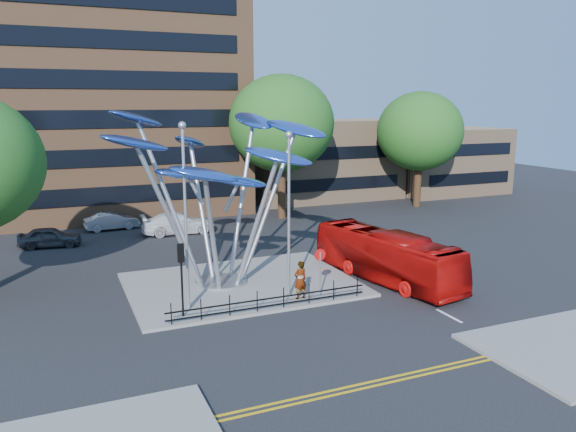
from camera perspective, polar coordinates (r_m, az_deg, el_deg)
name	(u,v)px	position (r m, az deg, el deg)	size (l,w,h in m)	color
ground	(305,322)	(25.93, 1.71, -10.70)	(120.00, 120.00, 0.00)	black
traffic_island	(242,284)	(30.80, -4.72, -6.93)	(12.00, 9.00, 0.15)	slate
double_yellow_near	(375,381)	(21.15, 8.85, -16.22)	(40.00, 0.12, 0.01)	gold
double_yellow_far	(380,385)	(20.92, 9.30, -16.55)	(40.00, 0.12, 0.01)	gold
brick_tower	(90,41)	(54.18, -19.49, 16.38)	(25.00, 15.00, 30.00)	brown
low_building_near	(324,159)	(58.28, 3.63, 5.77)	(15.00, 8.00, 8.00)	#A2815F
low_building_far	(446,161)	(64.25, 15.72, 5.45)	(12.00, 8.00, 7.00)	#A2815F
tree_right	(282,124)	(47.41, -0.66, 9.37)	(8.80, 8.80, 12.11)	black
tree_far	(420,131)	(54.37, 13.26, 8.36)	(8.00, 8.00, 10.81)	black
leaf_sculpture	(216,159)	(29.71, -7.32, 5.76)	(12.72, 9.54, 9.51)	#9EA0A5
street_lamp_left	(185,200)	(26.27, -10.43, 1.58)	(0.36, 0.36, 8.80)	#9EA0A5
street_lamp_right	(289,200)	(27.36, 0.09, 1.61)	(0.36, 0.36, 8.30)	#9EA0A5
traffic_light_island	(181,264)	(25.82, -10.79, -4.85)	(0.28, 0.18, 3.42)	black
no_entry_sign_island	(320,264)	(28.30, 3.28, -4.90)	(0.60, 0.10, 2.45)	#9EA0A5
pedestrian_railing_front	(271,301)	(26.82, -1.79, -8.66)	(10.00, 0.06, 1.00)	black
red_bus	(386,256)	(31.69, 9.94, -4.04)	(2.35, 10.05, 2.80)	#A60A07
pedestrian	(300,280)	(28.04, 1.25, -6.52)	(0.71, 0.47, 1.94)	gray
parked_car_left	(50,237)	(41.89, -23.05, -1.98)	(1.65, 4.11, 1.40)	#3A3C41
parked_car_mid	(112,221)	(45.87, -17.48, -0.51)	(1.43, 4.10, 1.35)	#A2A4A9
parked_car_right	(178,223)	(43.23, -11.08, -0.74)	(2.22, 5.45, 1.58)	silver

